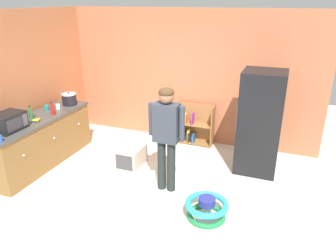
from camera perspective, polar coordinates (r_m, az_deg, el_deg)
name	(u,v)px	position (r m, az deg, el deg)	size (l,w,h in m)	color
ground_plane	(145,195)	(5.13, -4.06, -12.12)	(12.00, 12.00, 0.00)	silver
back_wall	(191,78)	(6.62, 4.11, 8.57)	(5.20, 0.06, 2.70)	#C36D49
left_side_wall	(35,84)	(6.62, -22.65, 6.95)	(0.06, 2.99, 2.70)	#C07045
kitchen_counter	(41,141)	(6.26, -21.71, -2.47)	(0.65, 2.23, 0.90)	brown
refrigerator	(260,123)	(5.66, 16.05, 0.58)	(0.73, 0.68, 1.78)	black
bookshelf	(192,126)	(6.71, 4.28, -0.09)	(0.80, 0.28, 0.85)	#9E6C39
standing_person	(166,130)	(4.79, -0.29, -0.76)	(0.57, 0.23, 1.68)	#222928
baby_walker	(207,208)	(4.60, 6.89, -14.32)	(0.60, 0.60, 0.32)	#218945
pet_carrier	(131,156)	(5.90, -6.60, -5.34)	(0.42, 0.55, 0.36)	beige
microwave	(8,122)	(5.66, -26.56, 0.67)	(0.37, 0.48, 0.28)	black
crock_pot	(69,99)	(6.61, -17.18, 4.61)	(0.28, 0.28, 0.26)	black
banana_bunch	(37,120)	(5.91, -22.27, 1.04)	(0.15, 0.16, 0.04)	yellow
green_glass_bottle	(31,114)	(6.04, -23.28, 2.05)	(0.07, 0.07, 0.25)	#33753D
ketchup_bottle	(52,110)	(6.11, -19.88, 2.76)	(0.07, 0.07, 0.25)	red
teal_cup	(47,108)	(6.44, -20.82, 3.08)	(0.08, 0.08, 0.10)	teal
blue_cup	(0,139)	(5.29, -27.81, -2.04)	(0.08, 0.08, 0.10)	blue
white_cup	(58,107)	(6.43, -19.00, 3.29)	(0.08, 0.08, 0.10)	white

